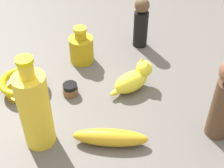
# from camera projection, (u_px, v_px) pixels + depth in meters

# --- Properties ---
(ground) EXTENTS (2.00, 2.00, 0.00)m
(ground) POSITION_uv_depth(u_px,v_px,m) (112.00, 100.00, 0.95)
(ground) COLOR #5B5651
(bottle_short) EXTENTS (0.08, 0.08, 0.13)m
(bottle_short) POSITION_uv_depth(u_px,v_px,m) (81.00, 48.00, 1.07)
(bottle_short) COLOR #B69517
(bottle_short) RESTS_ON ground
(banana) EXTENTS (0.20, 0.12, 0.05)m
(banana) POSITION_uv_depth(u_px,v_px,m) (110.00, 137.00, 0.81)
(banana) COLOR gold
(banana) RESTS_ON ground
(bottle_tall) EXTENTS (0.08, 0.08, 0.26)m
(bottle_tall) POSITION_uv_depth(u_px,v_px,m) (35.00, 109.00, 0.76)
(bottle_tall) COLOR yellow
(bottle_tall) RESTS_ON ground
(person_figure_adult) EXTENTS (0.06, 0.06, 0.18)m
(person_figure_adult) POSITION_uv_depth(u_px,v_px,m) (141.00, 23.00, 1.12)
(person_figure_adult) COLOR black
(person_figure_adult) RESTS_ON ground
(cat_figurine) EXTENTS (0.15, 0.09, 0.09)m
(cat_figurine) POSITION_uv_depth(u_px,v_px,m) (134.00, 79.00, 0.97)
(cat_figurine) COLOR yellow
(cat_figurine) RESTS_ON ground
(nail_polish_jar) EXTENTS (0.05, 0.05, 0.04)m
(nail_polish_jar) POSITION_uv_depth(u_px,v_px,m) (70.00, 89.00, 0.96)
(nail_polish_jar) COLOR brown
(nail_polish_jar) RESTS_ON ground
(bowl) EXTENTS (0.14, 0.14, 0.05)m
(bowl) POSITION_uv_depth(u_px,v_px,m) (23.00, 83.00, 0.96)
(bowl) COLOR #CF920B
(bowl) RESTS_ON ground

